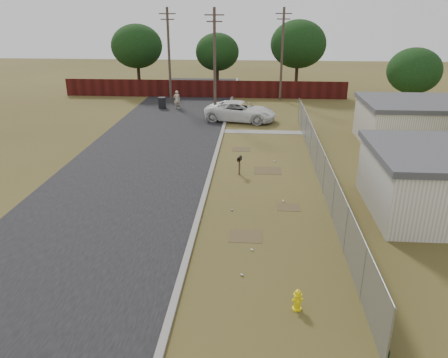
# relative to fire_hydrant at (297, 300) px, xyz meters

# --- Properties ---
(ground) EXTENTS (120.00, 120.00, 0.00)m
(ground) POSITION_rel_fire_hydrant_xyz_m (-0.97, 9.66, -0.36)
(ground) COLOR brown
(ground) RESTS_ON ground
(street) EXTENTS (15.10, 60.00, 0.12)m
(street) POSITION_rel_fire_hydrant_xyz_m (-7.73, 17.71, -0.34)
(street) COLOR black
(street) RESTS_ON ground
(chainlink_fence) EXTENTS (0.10, 27.06, 2.02)m
(chainlink_fence) POSITION_rel_fire_hydrant_xyz_m (2.15, 10.68, 0.44)
(chainlink_fence) COLOR gray
(chainlink_fence) RESTS_ON ground
(privacy_fence) EXTENTS (30.00, 0.12, 1.80)m
(privacy_fence) POSITION_rel_fire_hydrant_xyz_m (-6.97, 34.66, 0.54)
(privacy_fence) COLOR #3F0F0D
(privacy_fence) RESTS_ON ground
(utility_poles) EXTENTS (12.60, 8.24, 9.00)m
(utility_poles) POSITION_rel_fire_hydrant_xyz_m (-4.64, 30.32, 4.34)
(utility_poles) COLOR brown
(utility_poles) RESTS_ON ground
(houses) EXTENTS (9.30, 17.24, 3.10)m
(houses) POSITION_rel_fire_hydrant_xyz_m (8.73, 12.79, 1.20)
(houses) COLOR white
(houses) RESTS_ON ground
(horizon_trees) EXTENTS (33.32, 31.94, 7.78)m
(horizon_trees) POSITION_rel_fire_hydrant_xyz_m (-0.13, 33.21, 4.27)
(horizon_trees) COLOR #322516
(horizon_trees) RESTS_ON ground
(fire_hydrant) EXTENTS (0.36, 0.37, 0.76)m
(fire_hydrant) POSITION_rel_fire_hydrant_xyz_m (0.00, 0.00, 0.00)
(fire_hydrant) COLOR yellow
(fire_hydrant) RESTS_ON ground
(mailbox) EXTENTS (0.27, 0.48, 1.10)m
(mailbox) POSITION_rel_fire_hydrant_xyz_m (-2.31, 11.90, 0.52)
(mailbox) COLOR brown
(mailbox) RESTS_ON ground
(pickup_truck) EXTENTS (6.37, 3.89, 1.65)m
(pickup_truck) POSITION_rel_fire_hydrant_xyz_m (-2.72, 24.60, 0.47)
(pickup_truck) COLOR white
(pickup_truck) RESTS_ON ground
(pedestrian) EXTENTS (0.72, 0.58, 1.72)m
(pedestrian) POSITION_rel_fire_hydrant_xyz_m (-8.88, 28.94, 0.51)
(pedestrian) COLOR #C8B393
(pedestrian) RESTS_ON ground
(trash_bin) EXTENTS (0.69, 0.74, 1.03)m
(trash_bin) POSITION_rel_fire_hydrant_xyz_m (-10.33, 29.04, 0.17)
(trash_bin) COLOR black
(trash_bin) RESTS_ON ground
(scattered_litter) EXTENTS (2.61, 12.68, 0.07)m
(scattered_litter) POSITION_rel_fire_hydrant_xyz_m (-1.19, 6.98, -0.32)
(scattered_litter) COLOR silver
(scattered_litter) RESTS_ON ground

